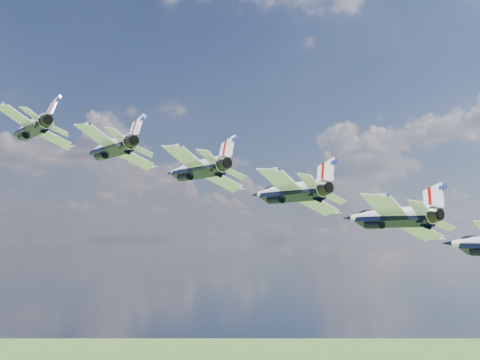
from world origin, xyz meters
TOP-DOWN VIEW (x-y plane):
  - jet_0 at (-1.42, 4.81)m, footprint 12.91×16.93m
  - jet_1 at (6.08, -4.67)m, footprint 12.91×16.93m
  - jet_2 at (13.59, -14.15)m, footprint 12.91×16.93m
  - jet_3 at (21.10, -23.63)m, footprint 12.91×16.93m
  - jet_4 at (28.60, -33.10)m, footprint 12.91×16.93m

SIDE VIEW (x-z plane):
  - jet_4 at x=28.60m, z-range 145.11..154.41m
  - jet_3 at x=21.10m, z-range 148.30..157.60m
  - jet_2 at x=13.59m, z-range 151.49..160.79m
  - jet_1 at x=6.08m, z-range 154.67..163.98m
  - jet_0 at x=-1.42m, z-range 157.86..167.17m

